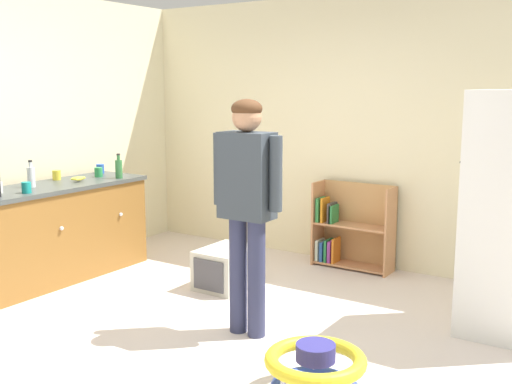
{
  "coord_description": "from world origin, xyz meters",
  "views": [
    {
      "loc": [
        2.47,
        -3.4,
        1.8
      ],
      "look_at": [
        -0.05,
        0.45,
        1.01
      ],
      "focal_mm": 43.18,
      "sensor_mm": 36.0,
      "label": 1
    }
  ],
  "objects": [
    {
      "name": "ground_plane",
      "position": [
        0.0,
        0.0,
        0.0
      ],
      "size": [
        12.0,
        12.0,
        0.0
      ],
      "primitive_type": "plane",
      "color": "silver",
      "rests_on": "ground"
    },
    {
      "name": "back_wall",
      "position": [
        0.0,
        2.33,
        1.35
      ],
      "size": [
        5.2,
        0.06,
        2.7
      ],
      "primitive_type": "cube",
      "color": "#F1E5BB",
      "rests_on": "ground"
    },
    {
      "name": "left_side_wall",
      "position": [
        -2.63,
        0.8,
        1.35
      ],
      "size": [
        0.06,
        2.99,
        2.7
      ],
      "primitive_type": "cube",
      "color": "#EEE6BF",
      "rests_on": "ground"
    },
    {
      "name": "kitchen_counter",
      "position": [
        -2.2,
        0.1,
        0.45
      ],
      "size": [
        0.65,
        2.2,
        0.9
      ],
      "color": "brown",
      "rests_on": "ground"
    },
    {
      "name": "bookshelf",
      "position": [
        -0.05,
        2.15,
        0.37
      ],
      "size": [
        0.8,
        0.28,
        0.85
      ],
      "color": "tan",
      "rests_on": "ground"
    },
    {
      "name": "standing_person",
      "position": [
        0.06,
        0.16,
        1.04
      ],
      "size": [
        0.57,
        0.22,
        1.72
      ],
      "color": "#313555",
      "rests_on": "ground"
    },
    {
      "name": "baby_walker",
      "position": [
        0.91,
        -0.39,
        0.16
      ],
      "size": [
        0.6,
        0.6,
        0.32
      ],
      "color": "#2E4AB1",
      "rests_on": "ground"
    },
    {
      "name": "pet_carrier",
      "position": [
        -0.69,
        0.94,
        0.18
      ],
      "size": [
        0.42,
        0.55,
        0.36
      ],
      "color": "beige",
      "rests_on": "ground"
    },
    {
      "name": "banana_bunch",
      "position": [
        -2.15,
        0.54,
        0.93
      ],
      "size": [
        0.12,
        0.16,
        0.04
      ],
      "color": "yellow",
      "rests_on": "kitchen_counter"
    },
    {
      "name": "green_glass_bottle",
      "position": [
        -1.98,
        0.91,
        1.0
      ],
      "size": [
        0.07,
        0.07,
        0.25
      ],
      "color": "#33753D",
      "rests_on": "kitchen_counter"
    },
    {
      "name": "clear_bottle",
      "position": [
        -2.24,
        0.08,
        1.0
      ],
      "size": [
        0.07,
        0.07,
        0.25
      ],
      "color": "silver",
      "rests_on": "kitchen_counter"
    },
    {
      "name": "teal_cup",
      "position": [
        -2.01,
        -0.15,
        0.95
      ],
      "size": [
        0.08,
        0.08,
        0.09
      ],
      "primitive_type": "cylinder",
      "color": "teal",
      "rests_on": "kitchen_counter"
    },
    {
      "name": "green_cup",
      "position": [
        -2.22,
        0.86,
        0.95
      ],
      "size": [
        0.08,
        0.08,
        0.09
      ],
      "primitive_type": "cylinder",
      "color": "#2D954F",
      "rests_on": "kitchen_counter"
    },
    {
      "name": "yellow_cup",
      "position": [
        -2.41,
        0.49,
        0.95
      ],
      "size": [
        0.08,
        0.08,
        0.09
      ],
      "primitive_type": "cylinder",
      "color": "yellow",
      "rests_on": "kitchen_counter"
    },
    {
      "name": "blue_cup",
      "position": [
        -2.4,
        1.05,
        0.95
      ],
      "size": [
        0.08,
        0.08,
        0.09
      ],
      "primitive_type": "cylinder",
      "color": "blue",
      "rests_on": "kitchen_counter"
    }
  ]
}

